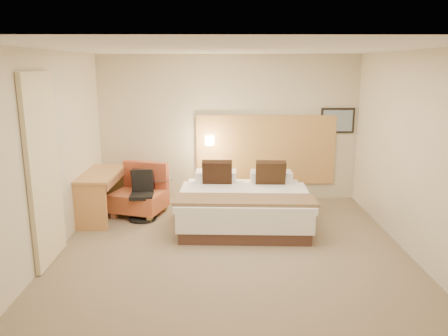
{
  "coord_description": "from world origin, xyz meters",
  "views": [
    {
      "loc": [
        -0.15,
        -5.56,
        2.5
      ],
      "look_at": [
        -0.1,
        0.69,
        1.02
      ],
      "focal_mm": 35.0,
      "sensor_mm": 36.0,
      "label": 1
    }
  ],
  "objects_px": {
    "bed": "(244,204)",
    "desk": "(102,182)",
    "desk_chair": "(142,200)",
    "side_table": "(159,192)",
    "lounge_chair": "(141,194)"
  },
  "relations": [
    {
      "from": "bed",
      "to": "desk",
      "type": "height_order",
      "value": "bed"
    },
    {
      "from": "bed",
      "to": "desk_chair",
      "type": "relative_size",
      "value": 2.58
    },
    {
      "from": "bed",
      "to": "desk",
      "type": "distance_m",
      "value": 2.37
    },
    {
      "from": "bed",
      "to": "side_table",
      "type": "height_order",
      "value": "bed"
    },
    {
      "from": "desk",
      "to": "desk_chair",
      "type": "xyz_separation_m",
      "value": [
        0.67,
        -0.06,
        -0.28
      ]
    },
    {
      "from": "lounge_chair",
      "to": "desk_chair",
      "type": "xyz_separation_m",
      "value": [
        0.08,
        -0.28,
        -0.01
      ]
    },
    {
      "from": "bed",
      "to": "desk_chair",
      "type": "distance_m",
      "value": 1.68
    },
    {
      "from": "bed",
      "to": "side_table",
      "type": "xyz_separation_m",
      "value": [
        -1.47,
        0.69,
        -0.0
      ]
    },
    {
      "from": "bed",
      "to": "lounge_chair",
      "type": "height_order",
      "value": "bed"
    },
    {
      "from": "side_table",
      "to": "desk_chair",
      "type": "relative_size",
      "value": 0.83
    },
    {
      "from": "lounge_chair",
      "to": "desk",
      "type": "distance_m",
      "value": 0.69
    },
    {
      "from": "side_table",
      "to": "desk",
      "type": "bearing_deg",
      "value": -152.38
    },
    {
      "from": "lounge_chair",
      "to": "side_table",
      "type": "relative_size",
      "value": 1.48
    },
    {
      "from": "bed",
      "to": "desk",
      "type": "relative_size",
      "value": 1.64
    },
    {
      "from": "lounge_chair",
      "to": "desk",
      "type": "relative_size",
      "value": 0.78
    }
  ]
}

